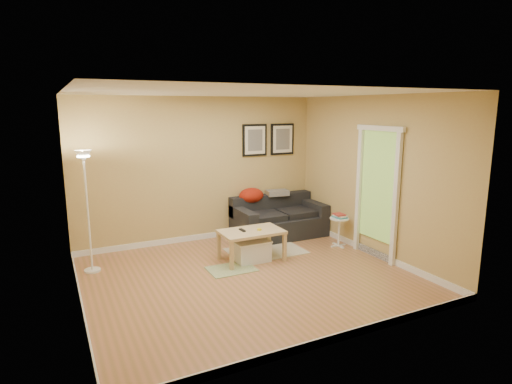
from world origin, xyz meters
The scene contains 25 objects.
floor centered at (0.00, 0.00, 0.00)m, with size 4.50×4.50×0.00m, color #AD6E4A.
ceiling centered at (0.00, 0.00, 2.60)m, with size 4.50×4.50×0.00m, color white.
wall_back centered at (0.00, 2.00, 1.30)m, with size 4.50×4.50×0.00m, color tan.
wall_front centered at (0.00, -2.00, 1.30)m, with size 4.50×4.50×0.00m, color tan.
wall_left centered at (-2.25, 0.00, 1.30)m, with size 4.00×4.00×0.00m, color tan.
wall_right centered at (2.25, 0.00, 1.30)m, with size 4.00×4.00×0.00m, color tan.
baseboard_back centered at (0.00, 1.99, 0.05)m, with size 4.50×0.02×0.10m, color white.
baseboard_front centered at (0.00, -1.99, 0.05)m, with size 4.50×0.02×0.10m, color white.
baseboard_left centered at (-2.24, 0.00, 0.05)m, with size 0.02×4.00×0.10m, color white.
baseboard_right centered at (2.24, 0.00, 0.05)m, with size 0.02×4.00×0.10m, color white.
sofa centered at (1.38, 1.53, 0.38)m, with size 1.70×0.90×0.75m, color black, non-canonical shape.
red_throw centered at (0.94, 1.85, 0.77)m, with size 0.48×0.36×0.28m, color #9B290E, non-canonical shape.
plaid_throw centered at (1.49, 1.81, 0.78)m, with size 0.42×0.26×0.10m, color tan, non-canonical shape.
framed_print_left centered at (1.08, 1.98, 1.80)m, with size 0.50×0.04×0.60m, color black, non-canonical shape.
framed_print_right centered at (1.68, 1.98, 1.80)m, with size 0.50×0.04×0.60m, color black, non-canonical shape.
area_rug centered at (0.74, 0.86, 0.01)m, with size 1.25×0.85×0.01m, color beige.
green_runner centered at (-0.11, 0.36, 0.01)m, with size 0.70×0.50×0.01m, color #668C4C.
coffee_table centered at (0.34, 0.59, 0.25)m, with size 0.99×0.60×0.49m, color tan, non-canonical shape.
remote_control centered at (0.20, 0.64, 0.50)m, with size 0.05×0.16×0.02m, color black.
tape_roll centered at (0.45, 0.54, 0.51)m, with size 0.07×0.07×0.03m, color yellow.
storage_bin centered at (0.33, 0.56, 0.17)m, with size 0.56×0.41×0.34m, color white, non-canonical shape.
side_table centered at (2.02, 0.53, 0.26)m, with size 0.34×0.34×0.51m, color white, non-canonical shape.
book_stack centered at (2.03, 0.55, 0.55)m, with size 0.18×0.23×0.07m, color teal, non-canonical shape.
floor_lamp centered at (-2.00, 1.22, 0.86)m, with size 0.24×0.24×1.82m, color white, non-canonical shape.
doorway centered at (2.20, -0.15, 1.02)m, with size 0.12×1.01×2.13m, color white, non-canonical shape.
Camera 1 is at (-2.47, -5.23, 2.41)m, focal length 29.76 mm.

